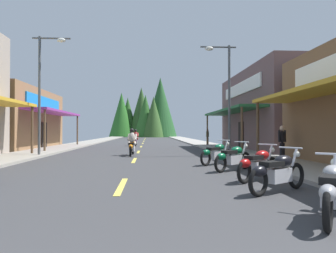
{
  "coord_description": "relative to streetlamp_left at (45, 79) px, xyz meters",
  "views": [
    {
      "loc": [
        0.71,
        -0.23,
        1.43
      ],
      "look_at": [
        2.26,
        24.44,
        1.77
      ],
      "focal_mm": 32.27,
      "sensor_mm": 36.0,
      "label": 1
    }
  ],
  "objects": [
    {
      "name": "pedestrian_by_shop",
      "position": [
        11.2,
        10.85,
        -3.39
      ],
      "size": [
        0.32,
        0.56,
        1.57
      ],
      "rotation": [
        0.0,
        0.0,
        3.33
      ],
      "color": "#726659",
      "rests_on": "ground"
    },
    {
      "name": "rider_cruising_lead",
      "position": [
        4.76,
        0.49,
        -3.63
      ],
      "size": [
        0.6,
        2.14,
        1.57
      ],
      "rotation": [
        0.0,
        0.0,
        1.53
      ],
      "color": "black",
      "rests_on": "ground"
    },
    {
      "name": "motorcycle_parked_right_0",
      "position": [
        8.68,
        -12.33,
        -3.8
      ],
      "size": [
        1.35,
        1.79,
        1.04
      ],
      "rotation": [
        0.0,
        0.0,
        0.94
      ],
      "color": "black",
      "rests_on": "ground"
    },
    {
      "name": "treeline_backdrop",
      "position": [
        4.73,
        53.01,
        1.42
      ],
      "size": [
        15.77,
        11.53,
        13.64
      ],
      "color": "#2A5F23",
      "rests_on": "ground"
    },
    {
      "name": "sidewalk_left",
      "position": [
        -1.28,
        9.73,
        -4.23
      ],
      "size": [
        2.76,
        83.01,
        0.12
      ],
      "primitive_type": "cube",
      "color": "gray",
      "rests_on": "ground"
    },
    {
      "name": "motorcycle_parked_right_2",
      "position": [
        8.86,
        -8.56,
        -3.8
      ],
      "size": [
        1.71,
        1.44,
        1.04
      ],
      "rotation": [
        0.0,
        0.0,
        0.69
      ],
      "color": "black",
      "rests_on": "ground"
    },
    {
      "name": "storefront_left_far",
      "position": [
        -6.04,
        7.63,
        -1.93
      ],
      "size": [
        8.65,
        10.43,
        4.71
      ],
      "color": "olive",
      "rests_on": "ground"
    },
    {
      "name": "centerline_dashes",
      "position": [
        5.04,
        13.5,
        -4.28
      ],
      "size": [
        0.16,
        59.04,
        0.01
      ],
      "color": "#E0C64C",
      "rests_on": "ground"
    },
    {
      "name": "motorcycle_parked_right_3",
      "position": [
        8.73,
        -6.43,
        -3.8
      ],
      "size": [
        1.73,
        1.43,
        1.04
      ],
      "rotation": [
        0.0,
        0.0,
        0.68
      ],
      "color": "black",
      "rests_on": "ground"
    },
    {
      "name": "ground",
      "position": [
        5.04,
        9.73,
        -4.34
      ],
      "size": [
        9.87,
        83.01,
        0.1
      ],
      "primitive_type": "cube",
      "color": "#38383A"
    },
    {
      "name": "streetlamp_right",
      "position": [
        10.06,
        0.1,
        -0.16
      ],
      "size": [
        2.08,
        0.3,
        6.36
      ],
      "color": "#474C51",
      "rests_on": "ground"
    },
    {
      "name": "pedestrian_browsing",
      "position": [
        12.1,
        -2.98,
        -3.32
      ],
      "size": [
        0.5,
        0.41,
        1.68
      ],
      "rotation": [
        0.0,
        0.0,
        2.12
      ],
      "color": "black",
      "rests_on": "ground"
    },
    {
      "name": "motorcycle_parked_right_1",
      "position": [
        8.71,
        -10.21,
        -3.8
      ],
      "size": [
        1.85,
        1.26,
        1.04
      ],
      "rotation": [
        0.0,
        0.0,
        0.58
      ],
      "color": "black",
      "rests_on": "ground"
    },
    {
      "name": "motorcycle_parked_right_4",
      "position": [
        8.58,
        -4.46,
        -3.8
      ],
      "size": [
        1.69,
        1.47,
        1.04
      ],
      "rotation": [
        0.0,
        0.0,
        0.71
      ],
      "color": "black",
      "rests_on": "ground"
    },
    {
      "name": "sidewalk_right",
      "position": [
        11.35,
        9.73,
        -4.23
      ],
      "size": [
        2.76,
        83.01,
        0.12
      ],
      "primitive_type": "cube",
      "color": "#9E9991",
      "rests_on": "ground"
    },
    {
      "name": "storefront_right_far",
      "position": [
        16.32,
        5.42,
        -1.32
      ],
      "size": [
        9.04,
        11.99,
        5.94
      ],
      "color": "brown",
      "rests_on": "ground"
    },
    {
      "name": "rider_cruising_trailing",
      "position": [
        4.5,
        11.31,
        -3.63
      ],
      "size": [
        0.6,
        2.14,
        1.57
      ],
      "rotation": [
        0.0,
        0.0,
        1.58
      ],
      "color": "black",
      "rests_on": "ground"
    },
    {
      "name": "streetlamp_left",
      "position": [
        0.0,
        0.0,
        0.0
      ],
      "size": [
        2.08,
        0.3,
        6.66
      ],
      "color": "#474C51",
      "rests_on": "ground"
    }
  ]
}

